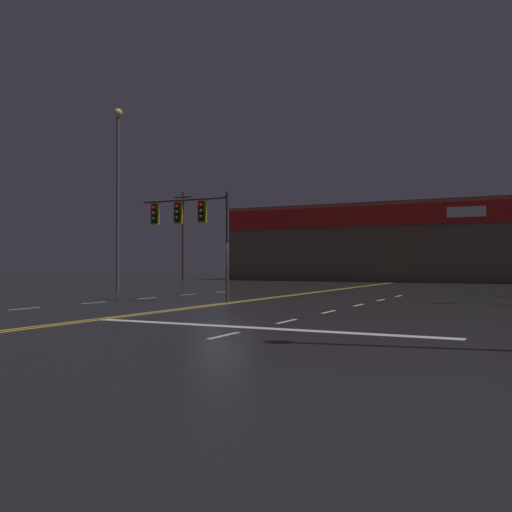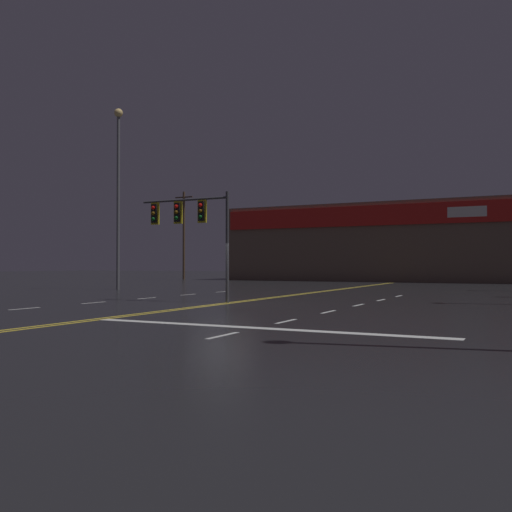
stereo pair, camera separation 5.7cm
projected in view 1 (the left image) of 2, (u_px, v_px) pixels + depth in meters
name	position (u px, v px, depth m)	size (l,w,h in m)	color
ground_plane	(222.00, 304.00, 23.25)	(200.00, 200.00, 0.00)	black
road_markings	(227.00, 307.00, 21.52)	(15.42, 60.00, 0.01)	gold
traffic_signal_median	(188.00, 218.00, 24.88)	(4.43, 0.36, 4.70)	#38383D
streetlight_far_left	(118.00, 177.00, 36.66)	(0.56, 0.56, 11.68)	#59595E
building_backdrop	(407.00, 243.00, 56.06)	(34.84, 10.23, 7.44)	brown
utility_pole_row	(427.00, 217.00, 50.40)	(47.58, 0.26, 12.69)	#4C3828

